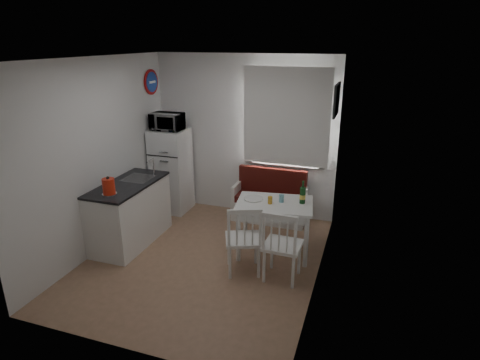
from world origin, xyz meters
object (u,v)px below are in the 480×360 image
(chair_right, at_px, (281,239))
(microwave, at_px, (167,122))
(kitchen_counter, at_px, (130,212))
(wine_bottle, at_px, (303,192))
(chair_left, at_px, (241,233))
(bench, at_px, (270,204))
(kettle, at_px, (109,187))
(dining_table, at_px, (274,208))
(fridge, at_px, (171,170))

(chair_right, relative_size, microwave, 1.01)
(kitchen_counter, height_order, wine_bottle, kitchen_counter)
(chair_left, height_order, chair_right, chair_right)
(kitchen_counter, relative_size, wine_bottle, 4.24)
(bench, xyz_separation_m, wine_bottle, (0.67, -0.92, 0.63))
(kettle, bearing_deg, chair_right, 3.48)
(chair_left, bearing_deg, kitchen_counter, 146.66)
(chair_left, height_order, wine_bottle, wine_bottle)
(dining_table, distance_m, fridge, 2.22)
(chair_right, relative_size, fridge, 0.36)
(wine_bottle, bearing_deg, dining_table, -164.05)
(bench, bearing_deg, chair_right, -71.30)
(fridge, xyz_separation_m, kettle, (0.03, -1.72, 0.32))
(chair_right, xyz_separation_m, fridge, (-2.27, 1.58, 0.12))
(kitchen_counter, distance_m, microwave, 1.62)
(microwave, bearing_deg, chair_right, -34.05)
(dining_table, bearing_deg, microwave, 148.01)
(kettle, distance_m, wine_bottle, 2.51)
(fridge, distance_m, kettle, 1.75)
(chair_left, distance_m, fridge, 2.37)
(wine_bottle, bearing_deg, kitchen_counter, -169.81)
(microwave, bearing_deg, wine_bottle, -17.92)
(dining_table, relative_size, microwave, 2.21)
(dining_table, relative_size, chair_left, 1.93)
(fridge, xyz_separation_m, wine_bottle, (2.37, -0.82, 0.20))
(bench, xyz_separation_m, fridge, (-1.69, -0.11, 0.43))
(fridge, height_order, wine_bottle, fridge)
(chair_right, bearing_deg, kitchen_counter, 173.38)
(chair_right, height_order, microwave, microwave)
(chair_right, xyz_separation_m, kettle, (-2.24, -0.14, 0.45))
(chair_right, bearing_deg, chair_left, -178.25)
(chair_left, xyz_separation_m, wine_bottle, (0.60, 0.77, 0.33))
(kitchen_counter, distance_m, bench, 2.19)
(bench, height_order, chair_left, chair_left)
(chair_left, xyz_separation_m, fridge, (-1.77, 1.58, 0.13))
(bench, relative_size, kettle, 4.66)
(chair_left, bearing_deg, chair_right, -22.67)
(kitchen_counter, distance_m, dining_table, 2.07)
(chair_left, relative_size, microwave, 1.14)
(chair_left, height_order, microwave, microwave)
(bench, xyz_separation_m, kettle, (-1.66, -1.83, 0.75))
(microwave, xyz_separation_m, kettle, (0.03, -1.67, -0.52))
(kitchen_counter, bearing_deg, chair_left, -10.69)
(chair_right, bearing_deg, wine_bottle, 84.35)
(kettle, bearing_deg, bench, 47.63)
(kitchen_counter, height_order, bench, kitchen_counter)
(chair_left, height_order, kettle, kettle)
(kettle, bearing_deg, wine_bottle, 21.12)
(kitchen_counter, distance_m, wine_bottle, 2.47)
(bench, bearing_deg, kettle, -132.37)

